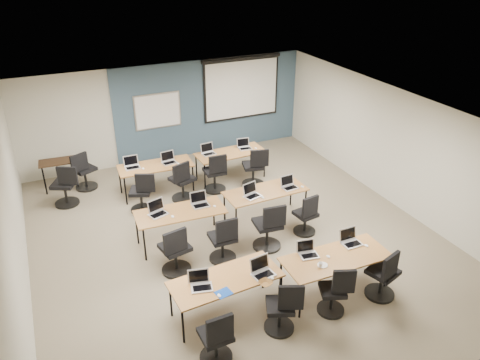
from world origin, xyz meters
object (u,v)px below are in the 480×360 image
laptop_9 (169,160)px  task_chair_10 (215,176)px  training_table_back_right (230,154)px  laptop_8 (132,165)px  laptop_2 (308,252)px  task_chair_5 (224,243)px  projector_screen (242,85)px  laptop_5 (200,202)px  laptop_6 (252,193)px  task_chair_4 (176,254)px  laptop_0 (200,283)px  spare_chair_b (66,189)px  laptop_11 (244,146)px  spare_chair_a (84,174)px  laptop_10 (208,151)px  training_table_front_right (336,259)px  laptop_7 (289,185)px  training_table_mid_left (180,213)px  training_table_front_left (226,281)px  task_chair_0 (217,341)px  task_chair_2 (335,294)px  task_chair_6 (269,230)px  training_table_mid_right (265,192)px  utility_table (58,165)px  task_chair_8 (142,195)px  task_chair_3 (383,278)px  whiteboard (158,111)px  task_chair_1 (283,311)px  laptop_3 (350,240)px  task_chair_11 (255,170)px  task_chair_9 (183,184)px  laptop_4 (157,211)px  task_chair_7 (306,218)px  laptop_1 (262,270)px

laptop_9 → task_chair_10: bearing=-38.2°
training_table_back_right → laptop_8: (-2.50, 0.17, 0.11)m
laptop_2 → task_chair_5: size_ratio=0.31×
projector_screen → laptop_5: size_ratio=6.92×
laptop_6 → task_chair_4: bearing=-170.1°
laptop_0 → spare_chair_b: bearing=121.6°
training_table_back_right → laptop_11: (0.44, 0.09, 0.11)m
spare_chair_a → laptop_10: bearing=-40.4°
spare_chair_b → training_table_front_right: bearing=-25.9°
training_table_back_right → laptop_7: bearing=-81.7°
training_table_mid_left → laptop_7: laptop_7 is taller
training_table_mid_left → training_table_front_right: bearing=-49.2°
training_table_front_left → task_chair_0: task_chair_0 is taller
laptop_10 → task_chair_2: bearing=-94.7°
task_chair_6 → training_table_mid_right: bearing=73.0°
utility_table → laptop_2: bearing=-54.7°
training_table_mid_left → laptop_6: 1.59m
training_table_mid_left → task_chair_8: 1.62m
training_table_front_right → task_chair_3: 0.87m
task_chair_4 → laptop_6: (1.99, 0.91, 0.37)m
whiteboard → training_table_front_right: 6.86m
task_chair_10 → whiteboard: bearing=108.7°
task_chair_1 → task_chair_10: 4.85m
training_table_mid_left → task_chair_10: bearing=53.8°
task_chair_4 → spare_chair_a: task_chair_4 is taller
task_chair_1 → task_chair_2: (0.98, -0.01, -0.01)m
task_chair_1 → task_chair_8: task_chair_8 is taller
laptop_3 → task_chair_11: (0.04, 3.95, -0.36)m
laptop_8 → task_chair_3: bearing=-60.2°
task_chair_5 → laptop_11: 3.89m
laptop_0 → task_chair_9: size_ratio=0.32×
training_table_mid_right → laptop_0: bearing=-136.7°
task_chair_6 → laptop_4: bearing=158.5°
task_chair_6 → laptop_0: bearing=-138.1°
task_chair_5 → laptop_6: size_ratio=2.91×
laptop_0 → laptop_10: (1.96, 4.76, 0.00)m
task_chair_7 → utility_table: size_ratio=1.10×
laptop_7 → training_table_front_right: bearing=-107.2°
laptop_0 → task_chair_2: bearing=-4.9°
task_chair_0 → task_chair_2: (2.15, 0.14, -0.02)m
laptop_6 → spare_chair_a: spare_chair_a is taller
training_table_mid_left → task_chair_5: bearing=-56.9°
training_table_mid_left → task_chair_1: task_chair_1 is taller
laptop_6 → laptop_7: laptop_6 is taller
training_table_back_right → task_chair_2: 5.33m
laptop_1 → task_chair_4: (-1.01, 1.51, -0.37)m
task_chair_1 → spare_chair_a: 6.61m
laptop_5 → laptop_6: (1.13, -0.10, 0.00)m
task_chair_3 → laptop_10: task_chair_3 is taller
projector_screen → laptop_0: 7.50m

